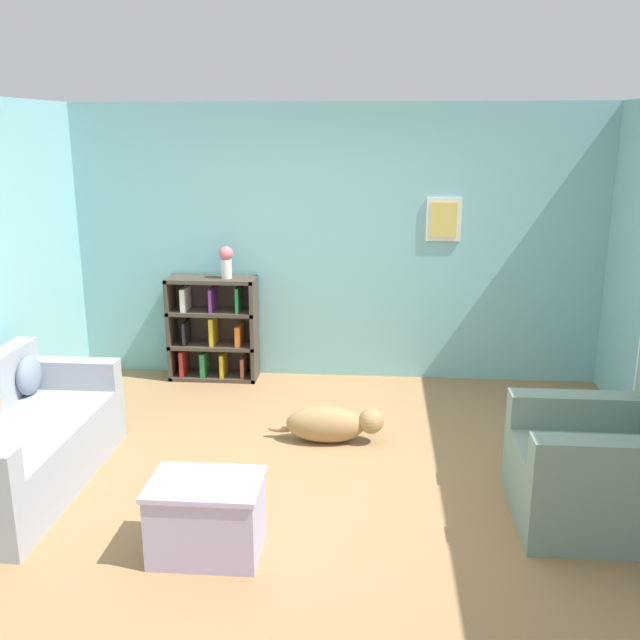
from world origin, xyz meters
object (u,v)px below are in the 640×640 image
Objects in this scene: couch at (12,445)px; coffee_table at (207,515)px; vase at (226,260)px; recliner_chair at (610,467)px; dog at (331,424)px; bookshelf at (213,330)px.

couch reaches higher than coffee_table.
vase is (1.01, 2.27, 0.86)m from couch.
vase is (-2.86, 2.39, 0.80)m from recliner_chair.
coffee_table is 2.11× the size of vase.
couch is at bearing -156.90° from dog.
couch is 3.87m from recliner_chair.
vase reaches higher than recliner_chair.
bookshelf is at bearing 69.53° from couch.
recliner_chair is 2.06m from dog.
dog is (2.09, 0.89, -0.16)m from couch.
couch is 1.74× the size of bookshelf.
couch is 2.45m from bookshelf.
couch is 2.28m from dog.
bookshelf is 3.86m from recliner_chair.
couch is at bearing -110.47° from bookshelf.
recliner_chair is (3.87, -0.12, 0.06)m from couch.
dog is (0.61, 1.56, -0.09)m from coffee_table.
bookshelf is 3.31× the size of vase.
recliner_chair is 1.64× the size of coffee_table.
recliner_chair is at bearing -39.83° from vase.
bookshelf reaches higher than coffee_table.
bookshelf is 1.57× the size of coffee_table.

